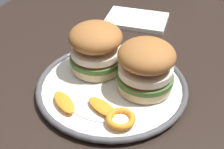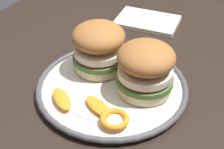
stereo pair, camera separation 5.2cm
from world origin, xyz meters
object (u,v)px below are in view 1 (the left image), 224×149
(dinner_plate, at_px, (112,87))
(sandwich_half_right, at_px, (146,66))
(dining_table, at_px, (141,110))
(sandwich_half_left, at_px, (96,47))

(dinner_plate, relative_size, sandwich_half_right, 2.74)
(dining_table, height_order, sandwich_half_left, sandwich_half_left)
(dinner_plate, distance_m, sandwich_half_left, 0.09)
(dinner_plate, height_order, sandwich_half_left, sandwich_half_left)
(dinner_plate, bearing_deg, dining_table, -29.34)
(sandwich_half_left, bearing_deg, dining_table, -69.41)
(sandwich_half_left, relative_size, sandwich_half_right, 1.15)
(dining_table, bearing_deg, dinner_plate, 150.66)
(dinner_plate, bearing_deg, sandwich_half_left, 53.48)
(sandwich_half_left, height_order, sandwich_half_right, same)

